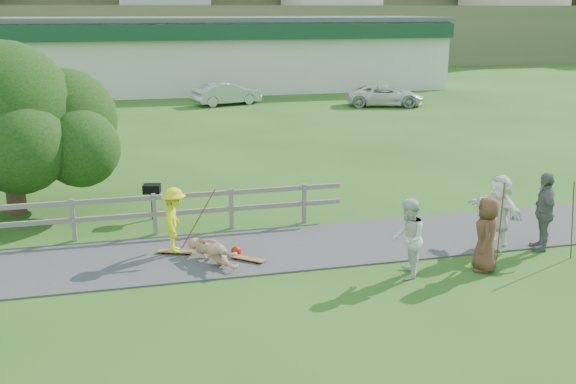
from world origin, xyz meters
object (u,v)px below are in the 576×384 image
at_px(skater_rider, 174,224).
at_px(spectator_b, 544,211).
at_px(tree, 9,138).
at_px(car_silver, 227,94).
at_px(skater_fallen, 212,251).
at_px(car_white, 385,95).
at_px(spectator_d, 498,212).
at_px(spectator_c, 486,234).
at_px(bbq, 153,202).
at_px(spectator_a, 408,239).

height_order(skater_rider, spectator_b, spectator_b).
bearing_deg(tree, car_silver, 65.66).
xyz_separation_m(skater_fallen, car_white, (13.32, 22.49, 0.34)).
bearing_deg(spectator_d, skater_fallen, -107.37).
bearing_deg(car_silver, spectator_c, 167.69).
bearing_deg(bbq, skater_rider, -70.90).
relative_size(spectator_c, spectator_d, 0.92).
relative_size(tree, bbq, 6.00).
height_order(spectator_a, spectator_c, spectator_a).
bearing_deg(car_silver, skater_rider, 152.74).
relative_size(skater_rider, spectator_b, 0.81).
bearing_deg(spectator_b, car_white, -174.28).
bearing_deg(bbq, skater_fallen, -60.82).
distance_m(car_silver, car_white, 9.59).
relative_size(skater_rider, car_silver, 0.38).
height_order(skater_rider, skater_fallen, skater_rider).
bearing_deg(tree, spectator_b, -25.50).
height_order(skater_fallen, spectator_a, spectator_a).
height_order(spectator_b, spectator_c, spectator_b).
relative_size(spectator_c, tree, 0.28).
bearing_deg(skater_fallen, car_silver, 52.35).
distance_m(skater_fallen, bbq, 3.85).
distance_m(skater_rider, car_silver, 25.04).
bearing_deg(tree, spectator_d, -25.96).
height_order(spectator_a, bbq, spectator_a).
bearing_deg(skater_fallen, spectator_d, -33.37).
bearing_deg(spectator_c, spectator_d, 168.12).
height_order(spectator_c, tree, tree).
xyz_separation_m(skater_fallen, car_silver, (4.15, 25.30, 0.38)).
bearing_deg(spectator_c, skater_fallen, -78.99).
height_order(car_silver, car_white, car_silver).
bearing_deg(bbq, spectator_d, -16.67).
xyz_separation_m(spectator_c, car_white, (7.47, 24.31, -0.21)).
xyz_separation_m(skater_rider, skater_fallen, (0.78, -0.75, -0.48)).
height_order(spectator_b, car_white, spectator_b).
relative_size(spectator_c, car_white, 0.37).
xyz_separation_m(spectator_a, spectator_b, (3.86, 0.77, 0.08)).
relative_size(car_white, bbq, 4.64).
relative_size(spectator_a, car_white, 0.38).
bearing_deg(car_silver, spectator_b, 172.19).
relative_size(spectator_a, tree, 0.29).
relative_size(spectator_d, car_white, 0.40).
xyz_separation_m(spectator_a, bbq, (-5.21, 5.39, -0.38)).
distance_m(spectator_c, tree, 12.94).
bearing_deg(spectator_a, spectator_c, 110.14).
distance_m(spectator_a, car_silver, 27.03).
distance_m(car_silver, tree, 22.16).
bearing_deg(skater_fallen, car_white, 31.04).
relative_size(skater_fallen, bbq, 1.66).
bearing_deg(skater_rider, spectator_d, -91.79).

